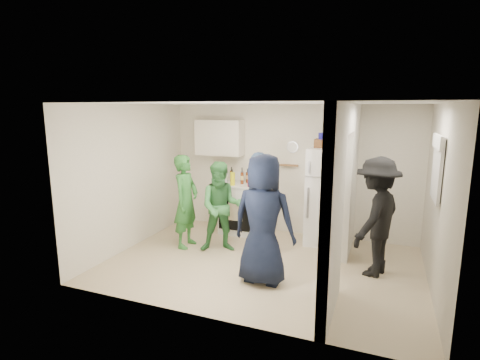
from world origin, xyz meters
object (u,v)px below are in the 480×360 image
blue_bowl (325,136)px  person_nook (376,217)px  fridge (328,197)px  person_green_center (222,207)px  stove (243,208)px  person_green_left (186,201)px  yellow_cup_stack_top (343,142)px  person_navy (263,220)px  wicker_basket (325,143)px  person_denim (258,203)px

blue_bowl → person_nook: blue_bowl is taller
fridge → person_green_center: (-1.63, -1.03, -0.09)m
stove → person_green_left: person_green_left is taller
fridge → yellow_cup_stack_top: 1.02m
blue_bowl → person_navy: blue_bowl is taller
stove → person_green_center: size_ratio=0.63×
person_navy → person_nook: person_navy is taller
stove → person_navy: bearing=-61.6°
wicker_basket → person_green_center: bearing=-144.7°
person_green_left → blue_bowl: bearing=-64.0°
person_green_left → person_green_center: (0.67, 0.03, -0.04)m
stove → wicker_basket: 2.04m
yellow_cup_stack_top → person_green_left: 2.89m
wicker_basket → person_nook: bearing=-49.5°
yellow_cup_stack_top → person_nook: (0.62, -0.96, -0.99)m
person_navy → yellow_cup_stack_top: bearing=-112.0°
wicker_basket → person_nook: size_ratio=0.20×
person_green_left → person_green_center: size_ratio=1.06×
stove → fridge: (1.65, -0.03, 0.38)m
person_denim → person_navy: (0.43, -1.07, 0.05)m
yellow_cup_stack_top → person_navy: yellow_cup_stack_top is taller
stove → blue_bowl: size_ratio=4.09×
blue_bowl → person_green_left: 2.71m
stove → person_navy: person_navy is taller
fridge → wicker_basket: wicker_basket is taller
person_nook → blue_bowl: bearing=-119.4°
yellow_cup_stack_top → person_navy: bearing=-114.4°
fridge → wicker_basket: 0.95m
fridge → person_denim: bearing=-140.8°
person_denim → yellow_cup_stack_top: bearing=80.7°
yellow_cup_stack_top → wicker_basket: bearing=154.9°
person_nook → person_navy: bearing=-39.3°
stove → wicker_basket: wicker_basket is taller
wicker_basket → blue_bowl: (0.00, 0.00, 0.13)m
fridge → wicker_basket: size_ratio=4.98×
person_green_left → person_nook: size_ratio=0.94×
wicker_basket → blue_bowl: size_ratio=1.46×
person_green_center → person_green_left: bearing=158.6°
person_green_left → person_denim: (1.27, 0.22, 0.04)m
person_denim → person_nook: person_nook is taller
fridge → person_navy: 2.00m
blue_bowl → yellow_cup_stack_top: 0.36m
person_denim → person_navy: bearing=-18.1°
person_green_left → person_navy: bearing=-117.4°
stove → person_denim: bearing=-54.6°
stove → person_nook: bearing=-23.5°
wicker_basket → person_green_center: size_ratio=0.23×
person_denim → person_navy: 1.15m
fridge → person_nook: (0.84, -1.06, 0.01)m
fridge → person_navy: bearing=-107.5°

